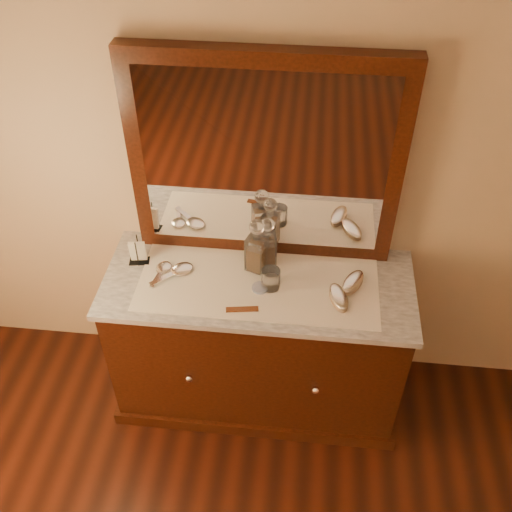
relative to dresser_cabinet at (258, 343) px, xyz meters
name	(u,v)px	position (x,y,z in m)	size (l,w,h in m)	color
dresser_cabinet	(258,343)	(0.00, 0.00, 0.00)	(1.40, 0.55, 0.82)	black
dresser_plinth	(258,386)	(0.00, 0.00, -0.37)	(1.46, 0.59, 0.08)	black
knob_left	(189,379)	(-0.30, -0.28, 0.04)	(0.04, 0.04, 0.04)	silver
knob_right	(315,390)	(0.30, -0.28, 0.04)	(0.04, 0.04, 0.04)	silver
marble_top	(258,284)	(0.00, 0.00, 0.42)	(1.44, 0.59, 0.03)	white
mirror_frame	(265,161)	(0.00, 0.25, 0.94)	(1.20, 0.08, 1.00)	black
mirror_glass	(264,165)	(0.00, 0.21, 0.94)	(1.06, 0.01, 0.86)	white
lace_runner	(258,285)	(0.00, -0.02, 0.44)	(1.10, 0.45, 0.00)	white
pin_dish	(260,288)	(0.01, -0.05, 0.45)	(0.07, 0.07, 0.01)	silver
comb	(242,309)	(-0.05, -0.19, 0.45)	(0.14, 0.03, 0.01)	brown
napkin_rack	(138,253)	(-0.58, 0.08, 0.50)	(0.10, 0.07, 0.14)	black
decanter_left	(257,250)	(-0.02, 0.09, 0.55)	(0.11, 0.11, 0.28)	#904E14
decanter_right	(267,246)	(0.03, 0.13, 0.55)	(0.10, 0.10, 0.27)	#904E14
brush_near	(339,298)	(0.37, -0.09, 0.47)	(0.12, 0.18, 0.05)	#8D7056
brush_far	(353,283)	(0.43, 0.01, 0.47)	(0.14, 0.18, 0.05)	#8D7056
hand_mirror_outer	(162,270)	(-0.46, 0.02, 0.45)	(0.09, 0.19, 0.02)	silver
hand_mirror_inner	(178,271)	(-0.38, 0.02, 0.45)	(0.20, 0.20, 0.02)	silver
tumblers	(271,279)	(0.06, -0.03, 0.49)	(0.09, 0.09, 0.10)	white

